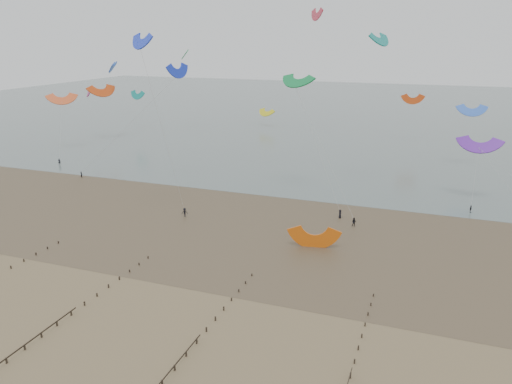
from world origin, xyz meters
TOP-DOWN VIEW (x-y plane):
  - ground at (0.00, 0.00)m, footprint 500.00×500.00m
  - sea_and_shore at (-4.08, 34.40)m, footprint 500.00×665.00m
  - kitesurfer_lead at (-56.04, 48.31)m, footprint 0.67×0.51m
  - kitesurfers at (20.16, 43.51)m, footprint 150.37×26.67m
  - grounded_kite at (10.16, 25.71)m, footprint 8.57×7.23m
  - kites_airborne at (-12.03, 89.64)m, footprint 230.59×115.38m

SIDE VIEW (x-z plane):
  - ground at x=0.00m, z-range 0.00..0.00m
  - grounded_kite at x=10.16m, z-range -2.09..2.09m
  - sea_and_shore at x=-4.08m, z-range -0.01..0.02m
  - kitesurfer_lead at x=-56.04m, z-range 0.00..1.64m
  - kitesurfers at x=20.16m, z-range -0.07..1.78m
  - kites_airborne at x=-12.03m, z-range -0.94..41.26m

